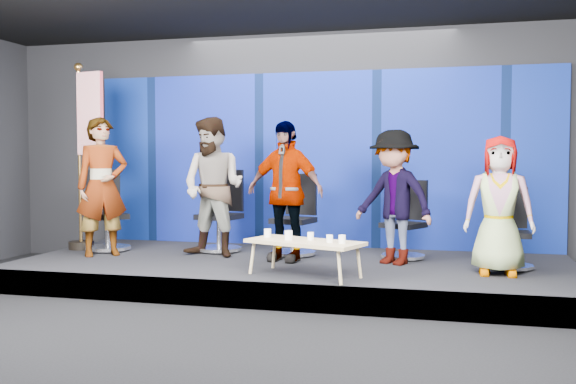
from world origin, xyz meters
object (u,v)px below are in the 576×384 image
(mug_a, at_px, (268,233))
(mug_c, at_px, (311,236))
(chair_d, at_px, (405,233))
(panelist_d, at_px, (394,197))
(coffee_table, at_px, (305,243))
(mug_e, at_px, (342,239))
(flag_stand, at_px, (86,151))
(panelist_a, at_px, (102,187))
(chair_b, at_px, (221,224))
(panelist_b, at_px, (213,187))
(mug_b, at_px, (288,235))
(chair_c, at_px, (295,228))
(panelist_c, at_px, (285,191))
(chair_a, at_px, (107,224))
(mug_d, at_px, (330,239))
(panelist_e, at_px, (499,205))
(chair_e, at_px, (510,242))

(mug_a, bearing_deg, mug_c, -12.58)
(chair_d, relative_size, panelist_d, 0.62)
(coffee_table, bearing_deg, mug_e, -17.04)
(mug_c, height_order, flag_stand, flag_stand)
(panelist_a, height_order, chair_b, panelist_a)
(coffee_table, relative_size, mug_e, 15.55)
(panelist_b, xyz_separation_m, mug_b, (1.31, -1.09, -0.48))
(panelist_a, height_order, chair_c, panelist_a)
(panelist_c, relative_size, panelist_d, 1.07)
(chair_a, distance_m, mug_d, 3.76)
(panelist_c, bearing_deg, chair_c, 100.71)
(chair_b, xyz_separation_m, coffee_table, (1.57, -1.60, -0.01))
(panelist_e, xyz_separation_m, mug_d, (-1.80, -0.74, -0.34))
(chair_c, distance_m, flag_stand, 3.21)
(chair_b, bearing_deg, chair_a, -157.24)
(panelist_a, xyz_separation_m, mug_c, (3.04, -0.74, -0.49))
(chair_c, height_order, panelist_e, panelist_e)
(coffee_table, xyz_separation_m, mug_b, (-0.19, 0.01, 0.08))
(panelist_c, relative_size, mug_d, 21.24)
(chair_b, xyz_separation_m, mug_a, (1.09, -1.42, 0.07))
(chair_b, bearing_deg, flag_stand, -158.72)
(panelist_b, xyz_separation_m, chair_e, (3.77, -0.00, -0.62))
(chair_a, relative_size, mug_d, 13.67)
(coffee_table, distance_m, mug_a, 0.52)
(chair_e, xyz_separation_m, flag_stand, (-5.77, 0.16, 1.10))
(mug_c, xyz_separation_m, mug_e, (0.39, -0.20, 0.00))
(chair_e, distance_m, mug_c, 2.45)
(panelist_b, xyz_separation_m, mug_a, (1.02, -0.92, -0.48))
(mug_c, relative_size, mug_d, 1.03)
(panelist_a, distance_m, mug_b, 2.95)
(chair_d, xyz_separation_m, mug_e, (-0.56, -1.71, 0.11))
(chair_a, xyz_separation_m, mug_b, (3.01, -1.26, 0.07))
(panelist_a, xyz_separation_m, mug_d, (3.29, -0.92, -0.49))
(mug_b, height_order, flag_stand, flag_stand)
(chair_a, height_order, chair_e, chair_a)
(chair_a, distance_m, panelist_c, 2.77)
(panelist_b, bearing_deg, panelist_e, 3.79)
(chair_c, distance_m, panelist_e, 2.75)
(panelist_d, bearing_deg, panelist_c, -148.10)
(mug_b, relative_size, mug_e, 1.15)
(panelist_c, relative_size, mug_e, 19.75)
(panelist_d, distance_m, panelist_e, 1.29)
(panelist_e, bearing_deg, mug_e, -154.02)
(chair_e, distance_m, mug_b, 2.70)
(chair_e, relative_size, flag_stand, 0.36)
(chair_a, xyz_separation_m, panelist_d, (4.09, -0.19, 0.45))
(coffee_table, xyz_separation_m, mug_e, (0.45, -0.14, 0.08))
(panelist_b, distance_m, mug_d, 2.23)
(panelist_a, distance_m, panelist_c, 2.51)
(chair_b, height_order, chair_e, chair_b)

